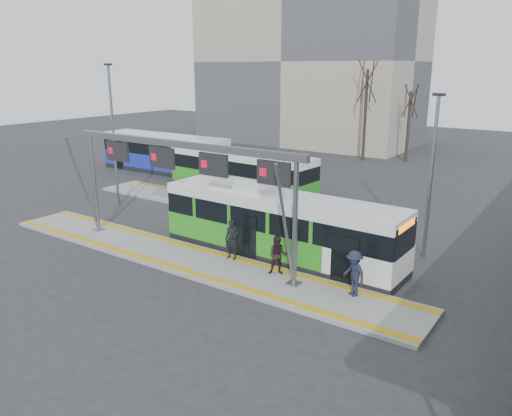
{
  "coord_description": "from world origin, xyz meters",
  "views": [
    {
      "loc": [
        14.7,
        -15.44,
        8.41
      ],
      "look_at": [
        1.78,
        3.0,
        2.05
      ],
      "focal_mm": 35.0,
      "sensor_mm": 36.0,
      "label": 1
    }
  ],
  "objects_px": {
    "gantry": "(180,165)",
    "passenger_c": "(354,273)",
    "hero_bus": "(278,226)",
    "passenger_a": "(232,240)",
    "passenger_b": "(278,255)"
  },
  "relations": [
    {
      "from": "passenger_b",
      "to": "passenger_c",
      "type": "xyz_separation_m",
      "value": [
        3.38,
        -0.06,
        0.06
      ]
    },
    {
      "from": "gantry",
      "to": "hero_bus",
      "type": "height_order",
      "value": "gantry"
    },
    {
      "from": "passenger_a",
      "to": "passenger_b",
      "type": "relative_size",
      "value": 1.1
    },
    {
      "from": "hero_bus",
      "to": "passenger_b",
      "type": "height_order",
      "value": "hero_bus"
    },
    {
      "from": "passenger_c",
      "to": "gantry",
      "type": "bearing_deg",
      "value": -147.88
    },
    {
      "from": "passenger_b",
      "to": "passenger_c",
      "type": "height_order",
      "value": "passenger_c"
    },
    {
      "from": "hero_bus",
      "to": "gantry",
      "type": "bearing_deg",
      "value": -142.57
    },
    {
      "from": "gantry",
      "to": "passenger_a",
      "type": "distance_m",
      "value": 3.99
    },
    {
      "from": "gantry",
      "to": "passenger_c",
      "type": "height_order",
      "value": "gantry"
    },
    {
      "from": "gantry",
      "to": "passenger_a",
      "type": "relative_size",
      "value": 7.18
    },
    {
      "from": "passenger_a",
      "to": "passenger_b",
      "type": "xyz_separation_m",
      "value": [
        2.61,
        -0.27,
        -0.08
      ]
    },
    {
      "from": "hero_bus",
      "to": "passenger_b",
      "type": "xyz_separation_m",
      "value": [
        1.3,
        -2.06,
        -0.5
      ]
    },
    {
      "from": "gantry",
      "to": "hero_bus",
      "type": "xyz_separation_m",
      "value": [
        3.49,
        2.58,
        -2.83
      ]
    },
    {
      "from": "passenger_c",
      "to": "hero_bus",
      "type": "bearing_deg",
      "value": -175.4
    },
    {
      "from": "hero_bus",
      "to": "passenger_b",
      "type": "relative_size",
      "value": 7.12
    }
  ]
}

